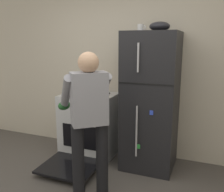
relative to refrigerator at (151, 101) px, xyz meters
The scene contains 7 objects.
kitchen_wall_back 0.70m from the refrigerator, 135.41° to the left, with size 6.00×0.10×2.70m, color beige.
refrigerator is the anchor object (origin of this frame).
stove_range 1.02m from the refrigerator, behind, with size 0.76×1.24×0.94m.
person_cook 1.07m from the refrigerator, 113.62° to the right, with size 0.69×0.73×1.60m.
red_pot 0.77m from the refrigerator, behind, with size 0.32×0.22×0.13m.
coffee_mug 0.98m from the refrigerator, 164.17° to the left, with size 0.11×0.08×0.10m.
mixing_bowl 0.97m from the refrigerator, ahead, with size 0.26×0.26×0.12m, color black.
Camera 1 is at (1.10, -1.63, 1.69)m, focal length 39.88 mm.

